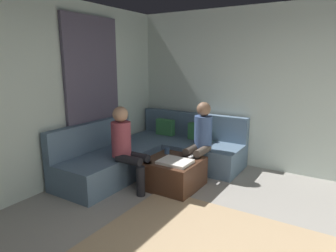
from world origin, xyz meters
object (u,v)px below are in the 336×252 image
game_remote (191,157)px  person_on_couch_back (200,137)px  sectional_couch (153,153)px  person_on_couch_side (127,145)px  ottoman (173,173)px  coffee_mug (167,151)px

game_remote → person_on_couch_back: bearing=90.7°
game_remote → person_on_couch_back: 0.38m
sectional_couch → person_on_couch_side: bearing=-80.4°
ottoman → game_remote: 0.36m
ottoman → game_remote: (0.18, 0.22, 0.22)m
person_on_couch_back → ottoman: bearing=71.4°
game_remote → coffee_mug: bearing=-174.3°
game_remote → person_on_couch_back: (-0.00, 0.30, 0.23)m
game_remote → person_on_couch_side: 0.97m
ottoman → person_on_couch_side: (-0.53, -0.40, 0.45)m
game_remote → person_on_couch_side: (-0.71, -0.62, 0.23)m
ottoman → person_on_couch_back: person_on_couch_back is taller
ottoman → game_remote: bearing=50.7°
coffee_mug → ottoman: bearing=-39.3°
ottoman → game_remote: game_remote is taller
sectional_couch → coffee_mug: bearing=-32.3°
sectional_couch → ottoman: bearing=-34.7°
sectional_couch → person_on_couch_side: size_ratio=2.12×
coffee_mug → person_on_couch_side: (-0.31, -0.58, 0.19)m
ottoman → coffee_mug: size_ratio=8.00×
person_on_couch_back → person_on_couch_side: 1.16m
person_on_couch_side → sectional_couch: bearing=-170.4°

